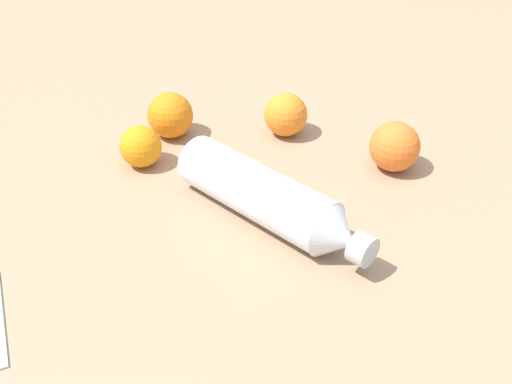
# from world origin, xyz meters

# --- Properties ---
(ground_plane) EXTENTS (2.40, 2.40, 0.00)m
(ground_plane) POSITION_xyz_m (0.00, 0.00, 0.00)
(ground_plane) COLOR #9E7F60
(water_bottle) EXTENTS (0.14, 0.31, 0.07)m
(water_bottle) POSITION_xyz_m (-0.00, 0.02, 0.04)
(water_bottle) COLOR silver
(water_bottle) RESTS_ON ground_plane
(orange_0) EXTENTS (0.08, 0.08, 0.08)m
(orange_0) POSITION_xyz_m (-0.00, -0.26, 0.04)
(orange_0) COLOR orange
(orange_0) RESTS_ON ground_plane
(orange_1) EXTENTS (0.06, 0.06, 0.06)m
(orange_1) POSITION_xyz_m (0.08, -0.20, 0.03)
(orange_1) COLOR orange
(orange_1) RESTS_ON ground_plane
(orange_2) EXTENTS (0.07, 0.07, 0.07)m
(orange_2) POSITION_xyz_m (-0.16, -0.16, 0.04)
(orange_2) COLOR orange
(orange_2) RESTS_ON ground_plane
(orange_3) EXTENTS (0.08, 0.08, 0.08)m
(orange_3) POSITION_xyz_m (-0.24, 0.02, 0.04)
(orange_3) COLOR orange
(orange_3) RESTS_ON ground_plane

